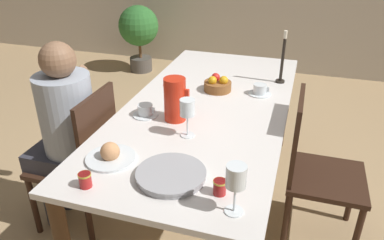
# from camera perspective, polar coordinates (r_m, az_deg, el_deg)

# --- Properties ---
(ground_plane) EXTENTS (20.00, 20.00, 0.00)m
(ground_plane) POSITION_cam_1_polar(r_m,az_deg,el_deg) (2.60, 1.99, -12.66)
(ground_plane) COLOR tan
(dining_table) EXTENTS (0.92, 1.99, 0.74)m
(dining_table) POSITION_cam_1_polar(r_m,az_deg,el_deg) (2.24, 2.26, 0.20)
(dining_table) COLOR silver
(dining_table) RESTS_ON ground_plane
(chair_person_side) EXTENTS (0.42, 0.42, 0.89)m
(chair_person_side) POSITION_cam_1_polar(r_m,az_deg,el_deg) (2.29, -16.26, -5.63)
(chair_person_side) COLOR #331E14
(chair_person_side) RESTS_ON ground_plane
(chair_opposite) EXTENTS (0.42, 0.42, 0.89)m
(chair_opposite) POSITION_cam_1_polar(r_m,az_deg,el_deg) (2.23, 18.15, -6.93)
(chair_opposite) COLOR #331E14
(chair_opposite) RESTS_ON ground_plane
(person_seated) EXTENTS (0.39, 0.41, 1.16)m
(person_seated) POSITION_cam_1_polar(r_m,az_deg,el_deg) (2.23, -18.91, -0.62)
(person_seated) COLOR #33333D
(person_seated) RESTS_ON ground_plane
(red_pitcher) EXTENTS (0.14, 0.12, 0.24)m
(red_pitcher) POSITION_cam_1_polar(r_m,az_deg,el_deg) (1.98, -2.62, 3.19)
(red_pitcher) COLOR red
(red_pitcher) RESTS_ON dining_table
(wine_glass_water) EXTENTS (0.08, 0.08, 0.20)m
(wine_glass_water) POSITION_cam_1_polar(r_m,az_deg,el_deg) (1.81, -0.59, 1.63)
(wine_glass_water) COLOR white
(wine_glass_water) RESTS_ON dining_table
(wine_glass_juice) EXTENTS (0.08, 0.08, 0.20)m
(wine_glass_juice) POSITION_cam_1_polar(r_m,az_deg,el_deg) (1.34, 6.72, -8.91)
(wine_glass_juice) COLOR white
(wine_glass_juice) RESTS_ON dining_table
(teacup_near_person) EXTENTS (0.14, 0.14, 0.07)m
(teacup_near_person) POSITION_cam_1_polar(r_m,az_deg,el_deg) (2.08, -7.12, 1.37)
(teacup_near_person) COLOR silver
(teacup_near_person) RESTS_ON dining_table
(teacup_across) EXTENTS (0.14, 0.14, 0.07)m
(teacup_across) POSITION_cam_1_polar(r_m,az_deg,el_deg) (2.37, 10.31, 4.51)
(teacup_across) COLOR silver
(teacup_across) RESTS_ON dining_table
(serving_tray) EXTENTS (0.30, 0.30, 0.03)m
(serving_tray) POSITION_cam_1_polar(r_m,az_deg,el_deg) (1.58, -3.21, -8.33)
(serving_tray) COLOR #9E9EA3
(serving_tray) RESTS_ON dining_table
(bread_plate) EXTENTS (0.23, 0.23, 0.09)m
(bread_plate) POSITION_cam_1_polar(r_m,az_deg,el_deg) (1.72, -12.32, -5.19)
(bread_plate) COLOR silver
(bread_plate) RESTS_ON dining_table
(jam_jar_amber) EXTENTS (0.05, 0.05, 0.06)m
(jam_jar_amber) POSITION_cam_1_polar(r_m,az_deg,el_deg) (1.58, -15.98, -8.70)
(jam_jar_amber) COLOR #A81E1E
(jam_jar_amber) RESTS_ON dining_table
(jam_jar_red) EXTENTS (0.05, 0.05, 0.06)m
(jam_jar_red) POSITION_cam_1_polar(r_m,az_deg,el_deg) (1.48, 4.24, -10.07)
(jam_jar_red) COLOR #A81E1E
(jam_jar_red) RESTS_ON dining_table
(fruit_bowl) EXTENTS (0.17, 0.17, 0.10)m
(fruit_bowl) POSITION_cam_1_polar(r_m,az_deg,el_deg) (2.39, 3.91, 5.40)
(fruit_bowl) COLOR brown
(fruit_bowl) RESTS_ON dining_table
(candlestick_tall) EXTENTS (0.06, 0.06, 0.35)m
(candlestick_tall) POSITION_cam_1_polar(r_m,az_deg,el_deg) (2.55, 13.59, 8.50)
(candlestick_tall) COLOR black
(candlestick_tall) RESTS_ON dining_table
(potted_plant) EXTENTS (0.49, 0.49, 0.83)m
(potted_plant) POSITION_cam_1_polar(r_m,az_deg,el_deg) (4.79, -8.11, 13.44)
(potted_plant) COLOR #4C4742
(potted_plant) RESTS_ON ground_plane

